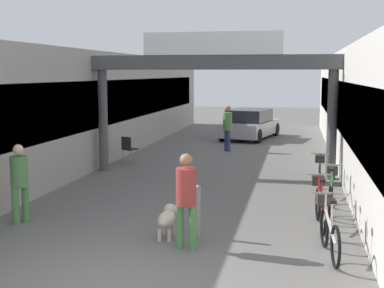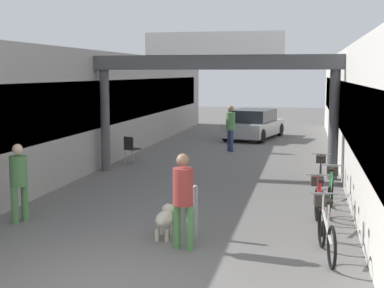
{
  "view_description": "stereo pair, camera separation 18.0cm",
  "coord_description": "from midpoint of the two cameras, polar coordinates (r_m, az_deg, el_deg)",
  "views": [
    {
      "loc": [
        2.44,
        -6.71,
        2.95
      ],
      "look_at": [
        0.0,
        5.46,
        1.3
      ],
      "focal_mm": 50.0,
      "sensor_mm": 36.0,
      "label": 1
    },
    {
      "loc": [
        2.61,
        -6.67,
        2.95
      ],
      "look_at": [
        0.0,
        5.46,
        1.3
      ],
      "focal_mm": 50.0,
      "sensor_mm": 36.0,
      "label": 2
    }
  ],
  "objects": [
    {
      "name": "bicycle_silver_nearest",
      "position": [
        9.07,
        13.81,
        -8.75
      ],
      "size": [
        0.46,
        1.68,
        0.98
      ],
      "color": "black",
      "rests_on": "ground_plane"
    },
    {
      "name": "pedestrian_companion",
      "position": [
        11.09,
        -18.38,
        -3.52
      ],
      "size": [
        0.45,
        0.45,
        1.57
      ],
      "color": "#4C7F47",
      "rests_on": "ground_plane"
    },
    {
      "name": "bicycle_black_farthest",
      "position": [
        13.46,
        13.09,
        -3.39
      ],
      "size": [
        0.46,
        1.69,
        0.98
      ],
      "color": "black",
      "rests_on": "ground_plane"
    },
    {
      "name": "arcade_sign_gateway",
      "position": [
        15.38,
        1.89,
        7.46
      ],
      "size": [
        7.4,
        0.47,
        4.1
      ],
      "color": "#4C4C4F",
      "rests_on": "ground_plane"
    },
    {
      "name": "ground_plane",
      "position": [
        7.73,
        -8.95,
        -14.95
      ],
      "size": [
        80.0,
        80.0,
        0.0
      ],
      "primitive_type": "plane",
      "color": "#605E5B"
    },
    {
      "name": "parked_car_silver",
      "position": [
        24.34,
        6.01,
        2.1
      ],
      "size": [
        2.57,
        4.28,
        1.33
      ],
      "color": "#99999E",
      "rests_on": "ground_plane"
    },
    {
      "name": "dog_on_leash",
      "position": [
        9.75,
        -3.18,
        -7.91
      ],
      "size": [
        0.32,
        0.76,
        0.56
      ],
      "color": "beige",
      "rests_on": "ground_plane"
    },
    {
      "name": "pedestrian_with_dog",
      "position": [
        8.95,
        -1.21,
        -5.48
      ],
      "size": [
        0.4,
        0.4,
        1.63
      ],
      "color": "#4C7F47",
      "rests_on": "ground_plane"
    },
    {
      "name": "cafe_chair_black_nearer",
      "position": [
        17.62,
        -7.09,
        -0.34
      ],
      "size": [
        0.53,
        0.53,
        0.89
      ],
      "color": "gray",
      "rests_on": "ground_plane"
    },
    {
      "name": "bollard_post_metal",
      "position": [
        9.69,
        0.08,
        -7.13
      ],
      "size": [
        0.1,
        0.1,
        0.97
      ],
      "color": "gray",
      "rests_on": "ground_plane"
    },
    {
      "name": "pedestrian_carrying_crate",
      "position": [
        20.22,
        3.56,
        2.03
      ],
      "size": [
        0.46,
        0.46,
        1.74
      ],
      "color": "navy",
      "rests_on": "ground_plane"
    },
    {
      "name": "storefront_left",
      "position": [
        19.29,
        -11.99,
        4.05
      ],
      "size": [
        3.0,
        26.0,
        3.63
      ],
      "color": "#9E9993",
      "rests_on": "ground_plane"
    },
    {
      "name": "bicycle_red_second",
      "position": [
        10.67,
        13.03,
        -6.25
      ],
      "size": [
        0.46,
        1.69,
        0.98
      ],
      "color": "black",
      "rests_on": "ground_plane"
    },
    {
      "name": "bicycle_green_third",
      "position": [
        11.86,
        14.19,
        -4.9
      ],
      "size": [
        0.46,
        1.69,
        0.98
      ],
      "color": "black",
      "rests_on": "ground_plane"
    }
  ]
}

